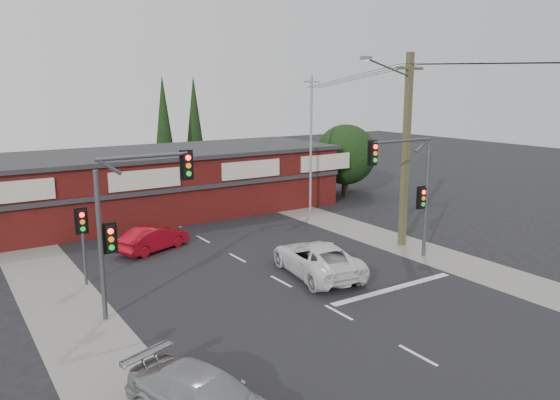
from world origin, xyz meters
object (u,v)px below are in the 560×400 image
shop_building (140,184)px  utility_pole (404,144)px  red_sedan (154,238)px  silver_suv (205,400)px  white_suv (317,258)px

shop_building → utility_pole: (9.36, -14.00, 3.26)m
utility_pole → red_sedan: bearing=151.3°
utility_pole → silver_suv: bearing=-150.6°
white_suv → red_sedan: white_suv is taller
shop_building → utility_pole: utility_pole is taller
silver_suv → utility_pole: size_ratio=0.47×
white_suv → silver_suv: white_suv is taller
red_sedan → utility_pole: (11.37, -6.23, 4.75)m
red_sedan → utility_pole: size_ratio=0.39×
white_suv → shop_building: shop_building is taller
white_suv → utility_pole: 8.11m
silver_suv → shop_building: 23.59m
silver_suv → shop_building: bearing=54.9°
white_suv → red_sedan: size_ratio=1.40×
silver_suv → shop_building: shop_building is taller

